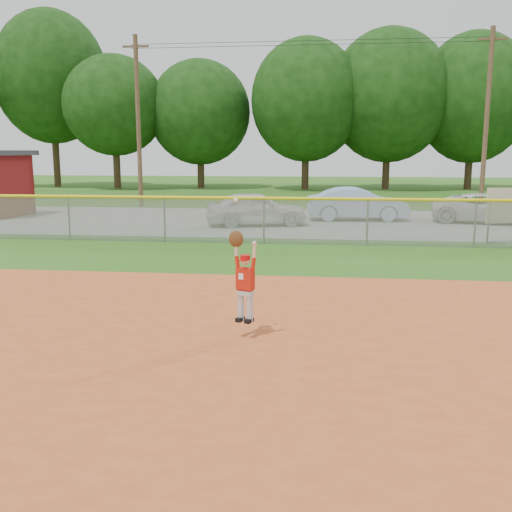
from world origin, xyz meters
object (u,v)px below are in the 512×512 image
Objects in this scene: car_white_a at (256,208)px; car_white_b at (486,208)px; car_blue at (357,204)px; ballplayer at (244,277)px.

car_white_b is (9.49, 1.96, -0.08)m from car_white_a.
car_white_a is 4.77m from car_blue.
ballplayer is (-8.08, -16.01, 0.39)m from car_white_b.
car_white_a is 9.69m from car_white_b.
car_white_a is 2.03× the size of ballplayer.
car_white_b is at bearing -97.89° from car_blue.
car_white_b is (5.31, -0.34, -0.10)m from car_blue.
car_white_b is 17.94m from ballplayer.
ballplayer reaches higher than car_white_b.
car_blue is 16.59m from ballplayer.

